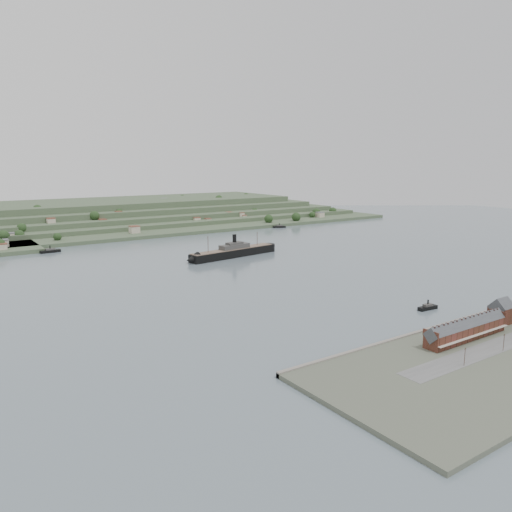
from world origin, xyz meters
TOP-DOWN VIEW (x-y plane):
  - ground at (0.00, 0.00)m, footprint 1400.00×1400.00m
  - terrace_row at (-10.00, -168.02)m, footprint 55.60×9.80m
  - gabled_building at (27.50, -164.00)m, footprint 10.40×10.18m
  - far_peninsula at (27.91, 393.10)m, footprint 760.00×309.00m
  - steamship at (10.92, 84.13)m, footprint 103.54×25.97m
  - tugboat at (21.36, -122.80)m, footprint 13.74×4.67m
  - ferry_west at (-120.99, 203.26)m, footprint 19.05×6.87m
  - ferry_east at (172.98, 225.00)m, footprint 17.20×10.48m

SIDE VIEW (x-z plane):
  - ground at x=0.00m, z-range 0.00..0.00m
  - tugboat at x=21.36m, z-range -1.55..4.52m
  - ferry_east at x=172.98m, z-range -1.62..4.63m
  - ferry_west at x=-120.99m, z-range -1.81..5.18m
  - steamship at x=10.92m, z-range -7.85..17.05m
  - terrace_row at x=-10.00m, z-range 1.30..12.38m
  - gabled_building at x=27.50m, z-range 1.14..15.23m
  - far_peninsula at x=27.91m, z-range -3.12..26.88m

